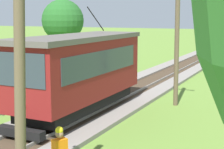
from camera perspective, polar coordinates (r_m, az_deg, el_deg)
red_tram at (r=16.57m, az=-5.19°, el=0.60°), size 2.60×8.54×4.79m
utility_pole_near_tram at (r=7.94m, az=-14.41°, el=0.17°), size 1.40×0.56×6.76m
utility_pole_mid at (r=18.83m, az=10.23°, el=5.21°), size 1.40×0.39×6.59m
utility_pole_far at (r=30.57m, az=16.47°, el=6.88°), size 1.40×0.57×6.99m
second_worker at (r=17.86m, az=-17.16°, el=-3.10°), size 0.41×0.29×1.78m
tree_right_near at (r=36.23m, az=-7.81°, el=8.46°), size 4.15×4.15×6.28m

